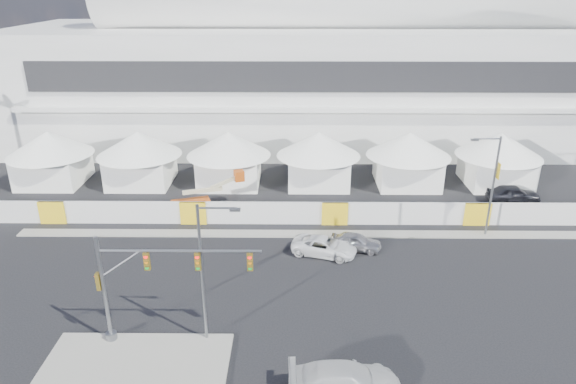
{
  "coord_description": "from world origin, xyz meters",
  "views": [
    {
      "loc": [
        2.42,
        -24.98,
        19.26
      ],
      "look_at": [
        2.09,
        10.0,
        4.8
      ],
      "focal_mm": 32.0,
      "sensor_mm": 36.0,
      "label": 1
    }
  ],
  "objects_px": {
    "lot_car_b": "(513,194)",
    "boom_lift": "(198,202)",
    "sedan_silver": "(356,242)",
    "streetlight_median": "(206,265)",
    "streetlight_curb": "(492,180)",
    "traffic_mast": "(140,284)",
    "pickup_near": "(345,381)",
    "pickup_curb": "(324,246)"
  },
  "relations": [
    {
      "from": "streetlight_curb",
      "to": "pickup_near",
      "type": "bearing_deg",
      "value": -126.45
    },
    {
      "from": "sedan_silver",
      "to": "pickup_near",
      "type": "height_order",
      "value": "pickup_near"
    },
    {
      "from": "traffic_mast",
      "to": "boom_lift",
      "type": "bearing_deg",
      "value": 90.45
    },
    {
      "from": "lot_car_b",
      "to": "boom_lift",
      "type": "xyz_separation_m",
      "value": [
        -29.14,
        -2.44,
        0.09
      ]
    },
    {
      "from": "traffic_mast",
      "to": "boom_lift",
      "type": "height_order",
      "value": "traffic_mast"
    },
    {
      "from": "lot_car_b",
      "to": "boom_lift",
      "type": "bearing_deg",
      "value": 95.66
    },
    {
      "from": "traffic_mast",
      "to": "streetlight_curb",
      "type": "bearing_deg",
      "value": 29.48
    },
    {
      "from": "pickup_near",
      "to": "traffic_mast",
      "type": "relative_size",
      "value": 0.62
    },
    {
      "from": "lot_car_b",
      "to": "streetlight_median",
      "type": "relative_size",
      "value": 0.57
    },
    {
      "from": "streetlight_median",
      "to": "boom_lift",
      "type": "bearing_deg",
      "value": 101.95
    },
    {
      "from": "pickup_near",
      "to": "traffic_mast",
      "type": "xyz_separation_m",
      "value": [
        -10.99,
        3.96,
        3.05
      ]
    },
    {
      "from": "lot_car_b",
      "to": "streetlight_median",
      "type": "distance_m",
      "value": 32.72
    },
    {
      "from": "pickup_near",
      "to": "streetlight_curb",
      "type": "distance_m",
      "value": 22.07
    },
    {
      "from": "traffic_mast",
      "to": "streetlight_median",
      "type": "height_order",
      "value": "streetlight_median"
    },
    {
      "from": "lot_car_b",
      "to": "traffic_mast",
      "type": "bearing_deg",
      "value": 126.01
    },
    {
      "from": "streetlight_median",
      "to": "streetlight_curb",
      "type": "height_order",
      "value": "streetlight_median"
    },
    {
      "from": "lot_car_b",
      "to": "traffic_mast",
      "type": "height_order",
      "value": "traffic_mast"
    },
    {
      "from": "sedan_silver",
      "to": "pickup_near",
      "type": "distance_m",
      "value": 15.16
    },
    {
      "from": "streetlight_curb",
      "to": "boom_lift",
      "type": "bearing_deg",
      "value": 169.45
    },
    {
      "from": "pickup_near",
      "to": "streetlight_curb",
      "type": "height_order",
      "value": "streetlight_curb"
    },
    {
      "from": "boom_lift",
      "to": "pickup_curb",
      "type": "bearing_deg",
      "value": -53.79
    },
    {
      "from": "pickup_curb",
      "to": "boom_lift",
      "type": "height_order",
      "value": "boom_lift"
    },
    {
      "from": "streetlight_curb",
      "to": "boom_lift",
      "type": "xyz_separation_m",
      "value": [
        -24.02,
        4.47,
        -3.96
      ]
    },
    {
      "from": "sedan_silver",
      "to": "lot_car_b",
      "type": "xyz_separation_m",
      "value": [
        15.78,
        9.37,
        0.15
      ]
    },
    {
      "from": "sedan_silver",
      "to": "lot_car_b",
      "type": "height_order",
      "value": "lot_car_b"
    },
    {
      "from": "sedan_silver",
      "to": "traffic_mast",
      "type": "height_order",
      "value": "traffic_mast"
    },
    {
      "from": "pickup_near",
      "to": "sedan_silver",
      "type": "bearing_deg",
      "value": -10.65
    },
    {
      "from": "pickup_curb",
      "to": "streetlight_curb",
      "type": "height_order",
      "value": "streetlight_curb"
    },
    {
      "from": "sedan_silver",
      "to": "traffic_mast",
      "type": "xyz_separation_m",
      "value": [
        -13.22,
        -11.04,
        3.2
      ]
    },
    {
      "from": "streetlight_median",
      "to": "streetlight_curb",
      "type": "bearing_deg",
      "value": 33.33
    },
    {
      "from": "streetlight_median",
      "to": "boom_lift",
      "type": "height_order",
      "value": "streetlight_median"
    },
    {
      "from": "pickup_near",
      "to": "boom_lift",
      "type": "distance_m",
      "value": 24.59
    },
    {
      "from": "pickup_near",
      "to": "boom_lift",
      "type": "relative_size",
      "value": 0.82
    },
    {
      "from": "pickup_curb",
      "to": "boom_lift",
      "type": "distance_m",
      "value": 13.36
    },
    {
      "from": "lot_car_b",
      "to": "traffic_mast",
      "type": "relative_size",
      "value": 0.53
    },
    {
      "from": "traffic_mast",
      "to": "streetlight_median",
      "type": "xyz_separation_m",
      "value": [
        3.63,
        0.18,
        1.1
      ]
    },
    {
      "from": "traffic_mast",
      "to": "boom_lift",
      "type": "relative_size",
      "value": 1.33
    },
    {
      "from": "sedan_silver",
      "to": "boom_lift",
      "type": "bearing_deg",
      "value": 77.33
    },
    {
      "from": "pickup_near",
      "to": "lot_car_b",
      "type": "height_order",
      "value": "pickup_near"
    },
    {
      "from": "pickup_near",
      "to": "traffic_mast",
      "type": "height_order",
      "value": "traffic_mast"
    },
    {
      "from": "sedan_silver",
      "to": "pickup_near",
      "type": "bearing_deg",
      "value": -173.7
    },
    {
      "from": "boom_lift",
      "to": "sedan_silver",
      "type": "bearing_deg",
      "value": -45.9
    }
  ]
}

